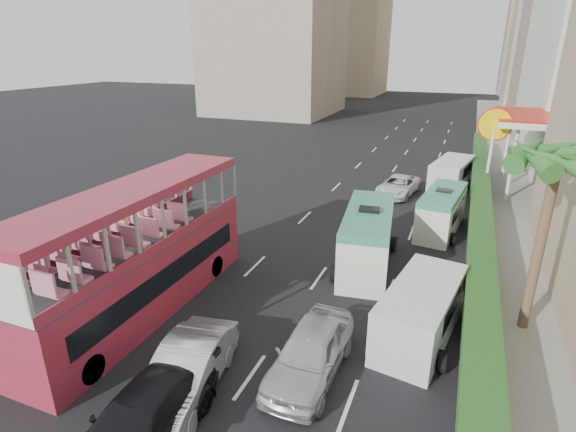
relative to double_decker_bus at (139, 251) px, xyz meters
The scene contains 14 objects.
ground_plane 6.51m from the double_decker_bus, ahead, with size 200.00×200.00×0.00m, color black.
double_decker_bus is the anchor object (origin of this frame).
car_silver_lane_a 5.90m from the double_decker_bus, 38.48° to the right, with size 1.67×4.78×1.58m, color silver.
car_silver_lane_b 7.81m from the double_decker_bus, ahead, with size 1.90×4.71×1.61m, color silver.
van_asset 20.17m from the double_decker_bus, 69.65° to the left, with size 2.16×4.68×1.30m, color silver.
minibus_near 10.21m from the double_decker_bus, 44.04° to the left, with size 2.08×6.24×2.77m, color silver.
minibus_far 16.48m from the double_decker_bus, 51.52° to the left, with size 1.76×5.28×2.34m, color silver.
panel_van_near 10.62m from the double_decker_bus, 11.88° to the left, with size 2.03×5.08×2.03m, color silver.
panel_van_far 24.26m from the double_decker_bus, 64.82° to the left, with size 2.10×5.26×2.10m, color silver.
sidewalk 29.26m from the double_decker_bus, 59.04° to the left, with size 6.00×120.00×0.18m, color #99968C.
kerb_wall 18.66m from the double_decker_bus, 48.93° to the left, with size 0.30×44.00×1.00m, color silver.
hedge 18.60m from the double_decker_bus, 48.93° to the left, with size 1.10×44.00×0.70m, color #2D6626.
palm_tree 14.39m from the double_decker_bus, 16.16° to the left, with size 0.36×0.36×6.40m, color brown.
shell_station 28.02m from the double_decker_bus, 55.18° to the left, with size 6.50×8.00×5.50m, color silver.
Camera 1 is at (4.99, -12.24, 9.78)m, focal length 28.00 mm.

